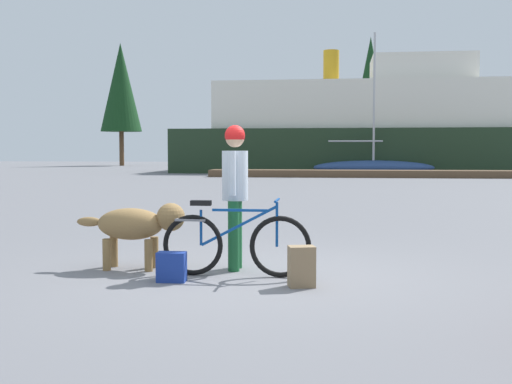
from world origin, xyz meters
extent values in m
plane|color=slate|center=(0.00, 0.00, 0.00)|extent=(160.00, 160.00, 0.00)
torus|color=black|center=(0.32, -0.04, 0.36)|extent=(0.72, 0.06, 0.72)
torus|color=black|center=(-0.72, -0.04, 0.36)|extent=(0.72, 0.06, 0.72)
cube|color=navy|center=(-0.15, -0.04, 0.78)|extent=(0.66, 0.03, 0.03)
cube|color=navy|center=(-0.17, -0.04, 0.60)|extent=(0.89, 0.03, 0.49)
cylinder|color=navy|center=(-0.62, -0.04, 0.57)|extent=(0.03, 0.03, 0.42)
cylinder|color=navy|center=(0.28, -0.04, 0.62)|extent=(0.03, 0.03, 0.52)
cube|color=black|center=(-0.62, -0.04, 0.86)|extent=(0.24, 0.10, 0.06)
cylinder|color=navy|center=(0.28, -0.04, 0.90)|extent=(0.03, 0.44, 0.03)
cube|color=slate|center=(-0.74, -0.04, 0.66)|extent=(0.36, 0.14, 0.02)
cylinder|color=#19592D|center=(-0.28, 0.50, 0.43)|extent=(0.14, 0.14, 0.86)
cylinder|color=#19592D|center=(-0.28, 0.28, 0.43)|extent=(0.14, 0.14, 0.86)
cylinder|color=silver|center=(-0.28, 0.39, 1.17)|extent=(0.32, 0.32, 0.61)
cylinder|color=silver|center=(-0.28, 0.61, 1.21)|extent=(0.09, 0.09, 0.54)
cylinder|color=silver|center=(-0.28, 0.17, 1.21)|extent=(0.09, 0.09, 0.54)
sphere|color=tan|center=(-0.28, 0.39, 1.63)|extent=(0.23, 0.23, 0.23)
sphere|color=red|center=(-0.28, 0.39, 1.66)|extent=(0.25, 0.25, 0.25)
ellipsoid|color=olive|center=(-1.58, 0.27, 0.57)|extent=(0.83, 0.46, 0.39)
sphere|color=olive|center=(-1.06, 0.27, 0.66)|extent=(0.35, 0.35, 0.35)
ellipsoid|color=olive|center=(-2.12, 0.27, 0.59)|extent=(0.32, 0.12, 0.12)
cylinder|color=olive|center=(-1.31, 0.39, 0.20)|extent=(0.10, 0.10, 0.39)
cylinder|color=olive|center=(-1.31, 0.14, 0.20)|extent=(0.10, 0.10, 0.39)
cylinder|color=olive|center=(-1.85, 0.39, 0.20)|extent=(0.10, 0.10, 0.39)
cylinder|color=olive|center=(-1.85, 0.14, 0.20)|extent=(0.10, 0.10, 0.39)
cube|color=#8C7251|center=(0.59, -0.52, 0.22)|extent=(0.32, 0.26, 0.44)
cube|color=navy|center=(-0.87, -0.43, 0.17)|extent=(0.32, 0.19, 0.34)
cube|color=brown|center=(2.30, 29.25, 0.20)|extent=(17.36, 2.05, 0.40)
cube|color=#1E331E|center=(3.77, 38.36, 1.48)|extent=(28.12, 8.88, 2.96)
cube|color=silver|center=(3.77, 38.36, 4.56)|extent=(22.50, 7.46, 3.20)
cube|color=silver|center=(6.59, 38.36, 7.06)|extent=(6.75, 5.33, 1.80)
cylinder|color=#BF8C19|center=(0.40, 38.36, 7.36)|extent=(1.10, 1.10, 2.40)
ellipsoid|color=navy|center=(3.13, 33.01, 0.45)|extent=(7.48, 2.09, 0.90)
cylinder|color=#B2B2B7|center=(3.13, 33.01, 4.84)|extent=(0.14, 0.14, 7.88)
cylinder|color=#B2B2B7|center=(2.01, 33.01, 2.10)|extent=(3.36, 0.10, 0.10)
cylinder|color=#4C331E|center=(-20.91, 55.20, 1.74)|extent=(0.47, 0.47, 3.48)
cone|color=#143819|center=(-20.91, 55.20, 7.93)|extent=(4.14, 4.14, 8.89)
cylinder|color=#4C331E|center=(3.96, 55.70, 1.71)|extent=(0.37, 0.37, 3.42)
cone|color=#143819|center=(3.96, 55.70, 7.96)|extent=(3.47, 3.47, 9.08)
cylinder|color=#4C331E|center=(8.53, 62.52, 1.32)|extent=(0.41, 0.41, 2.65)
cone|color=#19471E|center=(8.53, 62.52, 6.09)|extent=(4.39, 4.39, 6.89)
camera|label=1|loc=(0.98, -7.35, 1.47)|focal=44.73mm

